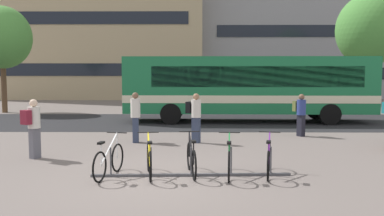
# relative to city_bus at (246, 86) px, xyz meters

# --- Properties ---
(ground) EXTENTS (200.00, 200.00, 0.00)m
(ground) POSITION_rel_city_bus_xyz_m (-3.38, -10.85, -1.78)
(ground) COLOR #6B605B
(bus_lane_asphalt) EXTENTS (80.00, 7.20, 0.01)m
(bus_lane_asphalt) POSITION_rel_city_bus_xyz_m (-3.38, -0.00, -1.77)
(bus_lane_asphalt) COLOR #232326
(bus_lane_asphalt) RESTS_ON ground
(city_bus) EXTENTS (12.08, 2.82, 3.20)m
(city_bus) POSITION_rel_city_bus_xyz_m (0.00, 0.00, 0.00)
(city_bus) COLOR #196B3D
(city_bus) RESTS_ON ground
(bike_rack) EXTENTS (4.73, 0.26, 0.70)m
(bike_rack) POSITION_rel_city_bus_xyz_m (-2.60, -10.68, -1.68)
(bike_rack) COLOR #47474C
(bike_rack) RESTS_ON ground
(parked_bicycle_white_0) EXTENTS (0.55, 1.70, 0.99)m
(parked_bicycle_white_0) POSITION_rel_city_bus_xyz_m (-4.53, -10.76, -1.39)
(parked_bicycle_white_0) COLOR black
(parked_bicycle_white_0) RESTS_ON ground
(parked_bicycle_yellow_1) EXTENTS (0.52, 1.71, 0.99)m
(parked_bicycle_yellow_1) POSITION_rel_city_bus_xyz_m (-3.59, -10.71, -1.39)
(parked_bicycle_yellow_1) COLOR black
(parked_bicycle_yellow_1) RESTS_ON ground
(parked_bicycle_black_2) EXTENTS (0.52, 1.72, 0.99)m
(parked_bicycle_black_2) POSITION_rel_city_bus_xyz_m (-2.59, -10.56, -1.39)
(parked_bicycle_black_2) COLOR black
(parked_bicycle_black_2) RESTS_ON ground
(parked_bicycle_green_3) EXTENTS (0.52, 1.72, 0.99)m
(parked_bicycle_green_3) POSITION_rel_city_bus_xyz_m (-1.71, -10.70, -1.39)
(parked_bicycle_green_3) COLOR black
(parked_bicycle_green_3) RESTS_ON ground
(parked_bicycle_purple_4) EXTENTS (0.55, 1.70, 0.99)m
(parked_bicycle_purple_4) POSITION_rel_city_bus_xyz_m (-0.76, -10.62, -1.39)
(parked_bicycle_purple_4) COLOR black
(parked_bicycle_purple_4) RESTS_ON ground
(commuter_black_pack_0) EXTENTS (0.60, 0.51, 1.73)m
(commuter_black_pack_0) POSITION_rel_city_bus_xyz_m (-2.52, -6.06, -0.78)
(commuter_black_pack_0) COLOR #2D3851
(commuter_black_pack_0) RESTS_ON ground
(commuter_maroon_pack_2) EXTENTS (0.53, 0.61, 1.70)m
(commuter_maroon_pack_2) POSITION_rel_city_bus_xyz_m (-7.11, -8.74, -0.80)
(commuter_maroon_pack_2) COLOR #565660
(commuter_maroon_pack_2) RESTS_ON ground
(commuter_black_pack_3) EXTENTS (0.36, 0.54, 1.76)m
(commuter_black_pack_3) POSITION_rel_city_bus_xyz_m (-4.61, -6.00, -0.76)
(commuter_black_pack_3) COLOR #2D3851
(commuter_black_pack_3) RESTS_ON ground
(commuter_olive_pack_4) EXTENTS (0.53, 0.61, 1.63)m
(commuter_olive_pack_4) POSITION_rel_city_bus_xyz_m (1.53, -4.56, -0.84)
(commuter_olive_pack_4) COLOR black
(commuter_olive_pack_4) RESTS_ON ground
(street_tree_0) EXTENTS (4.28, 4.28, 7.58)m
(street_tree_0) POSITION_rel_city_bus_xyz_m (8.86, 6.90, 3.44)
(street_tree_0) COLOR brown
(street_tree_0) RESTS_ON ground
(street_tree_1) EXTENTS (3.50, 3.50, 6.45)m
(street_tree_1) POSITION_rel_city_bus_xyz_m (-14.24, 4.54, 2.77)
(street_tree_1) COLOR brown
(street_tree_1) RESTS_ON ground
(building_left_wing) EXTENTS (20.15, 10.62, 17.99)m
(building_left_wing) POSITION_rel_city_bus_xyz_m (-12.03, 20.95, 7.22)
(building_left_wing) COLOR tan
(building_left_wing) RESTS_ON ground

